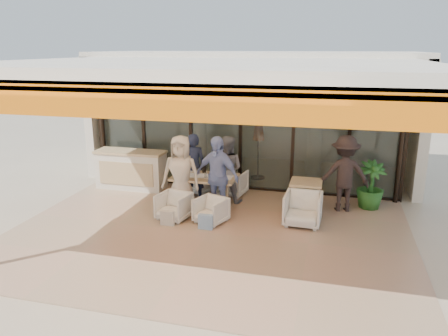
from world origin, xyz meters
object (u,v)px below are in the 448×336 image
(diner_grey, at_px, (227,169))
(side_table, at_px, (306,186))
(side_chair, at_px, (303,208))
(standing_woman, at_px, (344,174))
(dining_table, at_px, (204,178))
(diner_navy, at_px, (194,167))
(chair_near_left, at_px, (174,205))
(diner_cream, at_px, (181,174))
(potted_palm, at_px, (371,185))
(chair_far_right, at_px, (232,182))
(host_counter, at_px, (131,170))
(chair_far_left, at_px, (200,179))
(diner_periwinkle, at_px, (217,176))
(chair_near_right, at_px, (211,209))

(diner_grey, relative_size, side_table, 2.19)
(side_chair, relative_size, standing_woman, 0.44)
(dining_table, xyz_separation_m, diner_navy, (-0.41, 0.44, 0.14))
(chair_near_left, distance_m, diner_cream, 0.75)
(side_table, height_order, standing_woman, standing_woman)
(standing_woman, bearing_deg, potted_palm, -163.85)
(chair_far_right, bearing_deg, diner_grey, 98.75)
(host_counter, bearing_deg, diner_cream, -33.63)
(chair_far_right, bearing_deg, side_table, 166.73)
(chair_far_left, distance_m, side_chair, 3.14)
(potted_palm, bearing_deg, diner_navy, -175.07)
(dining_table, distance_m, diner_periwinkle, 0.66)
(chair_far_right, height_order, diner_navy, diner_navy)
(host_counter, distance_m, side_chair, 4.79)
(chair_far_left, bearing_deg, diner_periwinkle, 142.96)
(host_counter, distance_m, chair_near_left, 2.54)
(chair_far_left, distance_m, diner_grey, 1.08)
(dining_table, distance_m, diner_cream, 0.65)
(chair_near_right, relative_size, diner_cream, 0.35)
(diner_cream, relative_size, standing_woman, 1.00)
(dining_table, xyz_separation_m, chair_near_left, (-0.41, -0.96, -0.36))
(diner_cream, distance_m, potted_palm, 4.38)
(host_counter, relative_size, diner_navy, 1.12)
(diner_grey, height_order, potted_palm, diner_grey)
(diner_cream, bearing_deg, dining_table, 45.01)
(chair_far_left, xyz_separation_m, side_table, (2.75, -0.77, 0.28))
(diner_periwinkle, bearing_deg, dining_table, 150.31)
(side_table, bearing_deg, chair_near_left, -157.69)
(chair_near_right, bearing_deg, side_table, 50.85)
(dining_table, bearing_deg, standing_woman, 8.97)
(standing_woman, height_order, potted_palm, standing_woman)
(dining_table, xyz_separation_m, diner_cream, (-0.41, -0.46, 0.20))
(chair_far_right, relative_size, chair_near_left, 1.07)
(side_chair, bearing_deg, diner_grey, 154.05)
(chair_far_right, distance_m, standing_woman, 2.81)
(chair_near_right, bearing_deg, chair_far_left, 134.12)
(side_table, distance_m, potted_palm, 1.57)
(diner_cream, distance_m, standing_woman, 3.69)
(diner_grey, distance_m, standing_woman, 2.73)
(diner_cream, bearing_deg, side_table, 9.93)
(dining_table, xyz_separation_m, chair_near_right, (0.43, -0.96, -0.38))
(chair_near_left, bearing_deg, chair_far_left, 101.61)
(chair_far_right, bearing_deg, diner_periwinkle, 98.75)
(diner_navy, xyz_separation_m, potted_palm, (4.18, 0.36, -0.26))
(diner_cream, bearing_deg, chair_far_right, 56.10)
(chair_far_right, distance_m, diner_grey, 0.68)
(dining_table, distance_m, diner_navy, 0.62)
(chair_far_right, distance_m, potted_palm, 3.35)
(diner_navy, xyz_separation_m, diner_grey, (0.84, 0.00, -0.01))
(dining_table, distance_m, side_table, 2.34)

